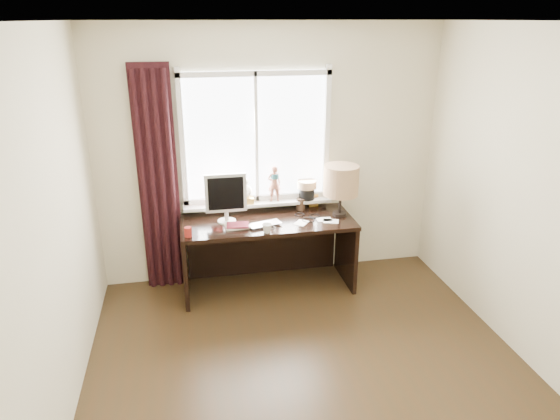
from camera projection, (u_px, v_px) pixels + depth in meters
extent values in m
cube|color=#352614|center=(319.00, 394.00, 3.72)|extent=(3.50, 4.00, 0.00)
cube|color=white|center=(332.00, 21.00, 2.78)|extent=(3.50, 4.00, 0.00)
cube|color=beige|center=(271.00, 156.00, 5.08)|extent=(3.50, 0.00, 2.60)
cube|color=beige|center=(38.00, 258.00, 2.93)|extent=(0.00, 4.00, 2.60)
cube|color=beige|center=(560.00, 215.00, 3.56)|extent=(0.00, 4.00, 2.60)
imported|color=silver|center=(265.00, 224.00, 4.79)|extent=(0.37, 0.29, 0.03)
imported|color=white|center=(267.00, 228.00, 4.63)|extent=(0.12, 0.12, 0.09)
cylinder|color=maroon|center=(188.00, 232.00, 4.54)|extent=(0.07, 0.07, 0.09)
cube|color=white|center=(256.00, 138.00, 4.97)|extent=(1.40, 0.02, 1.30)
cube|color=silver|center=(257.00, 198.00, 5.17)|extent=(1.50, 0.05, 0.05)
cube|color=silver|center=(255.00, 74.00, 4.72)|extent=(1.50, 0.05, 0.05)
cube|color=silver|center=(182.00, 142.00, 4.81)|extent=(0.05, 0.05, 1.40)
cube|color=silver|center=(327.00, 135.00, 5.07)|extent=(0.05, 0.05, 1.40)
cube|color=silver|center=(256.00, 138.00, 4.94)|extent=(0.03, 0.05, 1.30)
cube|color=silver|center=(258.00, 203.00, 5.14)|extent=(1.52, 0.18, 0.03)
cylinder|color=#6B0000|center=(216.00, 194.00, 4.99)|extent=(0.13, 0.13, 0.24)
cube|color=gold|center=(246.00, 200.00, 5.09)|extent=(0.15, 0.12, 0.06)
sphere|color=beige|center=(246.00, 191.00, 5.05)|extent=(0.13, 0.13, 0.13)
sphere|color=beige|center=(245.00, 182.00, 5.02)|extent=(0.07, 0.07, 0.07)
imported|color=brown|center=(275.00, 183.00, 5.09)|extent=(0.14, 0.09, 0.38)
cylinder|color=#1E4C51|center=(275.00, 176.00, 5.05)|extent=(0.08, 0.08, 0.05)
cylinder|color=black|center=(307.00, 193.00, 5.19)|extent=(0.16, 0.16, 0.12)
cylinder|color=#8C6B4C|center=(307.00, 184.00, 5.16)|extent=(0.20, 0.20, 0.08)
cube|color=black|center=(158.00, 182.00, 4.87)|extent=(0.38, 0.05, 2.25)
cylinder|color=black|center=(144.00, 186.00, 4.82)|extent=(0.06, 0.06, 2.20)
cylinder|color=black|center=(153.00, 185.00, 4.83)|extent=(0.06, 0.06, 2.20)
cylinder|color=black|center=(163.00, 185.00, 4.85)|extent=(0.06, 0.06, 2.20)
cylinder|color=black|center=(172.00, 184.00, 4.87)|extent=(0.06, 0.06, 2.20)
cube|color=black|center=(268.00, 222.00, 4.93)|extent=(1.70, 0.70, 0.04)
cube|color=black|center=(185.00, 264.00, 4.91)|extent=(0.04, 0.64, 0.71)
cube|color=black|center=(346.00, 249.00, 5.21)|extent=(0.04, 0.64, 0.71)
cube|color=black|center=(263.00, 243.00, 5.37)|extent=(1.60, 0.03, 0.71)
cylinder|color=beige|center=(227.00, 221.00, 4.88)|extent=(0.18, 0.18, 0.01)
cylinder|color=beige|center=(227.00, 216.00, 4.86)|extent=(0.04, 0.04, 0.10)
cube|color=beige|center=(226.00, 193.00, 4.78)|extent=(0.40, 0.04, 0.38)
cube|color=black|center=(226.00, 194.00, 4.76)|extent=(0.34, 0.01, 0.32)
cube|color=beige|center=(237.00, 226.00, 4.76)|extent=(0.23, 0.17, 0.02)
cube|color=maroon|center=(238.00, 225.00, 4.75)|extent=(0.23, 0.17, 0.01)
cylinder|color=black|center=(301.00, 204.00, 5.18)|extent=(0.09, 0.09, 0.12)
cylinder|color=black|center=(299.00, 199.00, 5.17)|extent=(0.01, 0.01, 0.22)
cylinder|color=black|center=(302.00, 201.00, 5.16)|extent=(0.01, 0.01, 0.19)
cylinder|color=black|center=(301.00, 198.00, 5.17)|extent=(0.01, 0.01, 0.25)
cylinder|color=black|center=(302.00, 201.00, 5.19)|extent=(0.01, 0.01, 0.17)
cube|color=gold|center=(314.00, 201.00, 5.26)|extent=(0.10, 0.03, 0.13)
cube|color=#996633|center=(314.00, 201.00, 5.25)|extent=(0.08, 0.02, 0.10)
cylinder|color=black|center=(339.00, 214.00, 5.05)|extent=(0.14, 0.14, 0.03)
cylinder|color=black|center=(340.00, 202.00, 5.00)|extent=(0.03, 0.03, 0.22)
cylinder|color=tan|center=(341.00, 180.00, 4.92)|extent=(0.35, 0.35, 0.30)
cube|color=white|center=(324.00, 219.00, 4.94)|extent=(0.15, 0.12, 0.00)
cube|color=white|center=(331.00, 221.00, 4.90)|extent=(0.18, 0.15, 0.00)
cube|color=white|center=(301.00, 223.00, 4.86)|extent=(0.18, 0.19, 0.00)
torus|color=black|center=(308.00, 220.00, 4.92)|extent=(0.14, 0.14, 0.01)
torus|color=black|center=(315.00, 216.00, 5.02)|extent=(0.12, 0.12, 0.01)
torus|color=black|center=(300.00, 215.00, 5.06)|extent=(0.13, 0.13, 0.01)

